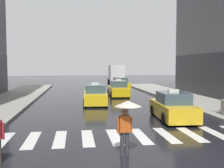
# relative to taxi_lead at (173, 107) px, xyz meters

# --- Properties ---
(ground_plane) EXTENTS (160.00, 160.00, 0.00)m
(ground_plane) POSITION_rel_taxi_lead_xyz_m (-3.37, -6.42, -0.72)
(ground_plane) COLOR black
(crosswalk_markings) EXTENTS (11.30, 2.80, 0.01)m
(crosswalk_markings) POSITION_rel_taxi_lead_xyz_m (-3.37, -3.42, -0.72)
(crosswalk_markings) COLOR silver
(crosswalk_markings) RESTS_ON ground
(taxi_lead) EXTENTS (2.12, 4.62, 1.80)m
(taxi_lead) POSITION_rel_taxi_lead_xyz_m (0.00, 0.00, 0.00)
(taxi_lead) COLOR gold
(taxi_lead) RESTS_ON ground
(taxi_second) EXTENTS (2.09, 4.61, 1.80)m
(taxi_second) POSITION_rel_taxi_lead_xyz_m (-4.09, 6.95, 0.00)
(taxi_second) COLOR yellow
(taxi_second) RESTS_ON ground
(taxi_third) EXTENTS (2.00, 4.57, 1.80)m
(taxi_third) POSITION_rel_taxi_lead_xyz_m (-1.28, 12.53, 0.00)
(taxi_third) COLOR yellow
(taxi_third) RESTS_ON ground
(taxi_fourth) EXTENTS (2.10, 4.62, 1.80)m
(taxi_fourth) POSITION_rel_taxi_lead_xyz_m (0.22, 20.09, 0.00)
(taxi_fourth) COLOR yellow
(taxi_fourth) RESTS_ON ground
(box_truck) EXTENTS (2.58, 7.63, 3.35)m
(box_truck) POSITION_rel_taxi_lead_xyz_m (0.96, 29.27, 1.13)
(box_truck) COLOR #2D2D2D
(box_truck) RESTS_ON ground
(pedestrian_with_umbrella) EXTENTS (0.96, 0.96, 1.94)m
(pedestrian_with_umbrella) POSITION_rel_taxi_lead_xyz_m (-3.88, -5.81, 0.79)
(pedestrian_with_umbrella) COLOR #333338
(pedestrian_with_umbrella) RESTS_ON ground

